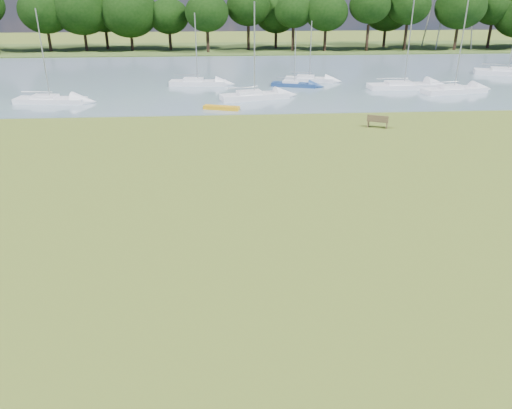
{
  "coord_description": "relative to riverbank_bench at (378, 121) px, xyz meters",
  "views": [
    {
      "loc": [
        -0.36,
        -21.93,
        10.62
      ],
      "look_at": [
        1.07,
        -2.0,
        1.81
      ],
      "focal_mm": 35.0,
      "sensor_mm": 36.0,
      "label": 1
    }
  ],
  "objects": [
    {
      "name": "far_bank",
      "position": [
        -12.3,
        55.16,
        -0.52
      ],
      "size": [
        220.0,
        20.0,
        0.4
      ],
      "primitive_type": "cube",
      "color": "#4C6626",
      "rests_on": "ground"
    },
    {
      "name": "sailboat_6",
      "position": [
        -29.33,
        11.34,
        -0.04
      ],
      "size": [
        7.01,
        2.78,
        8.65
      ],
      "rotation": [
        0.0,
        0.0,
        -0.13
      ],
      "color": "white",
      "rests_on": "river"
    },
    {
      "name": "sailboat_5",
      "position": [
        -2.02,
        21.12,
        -0.05
      ],
      "size": [
        5.94,
        3.03,
        6.84
      ],
      "rotation": [
        0.0,
        0.0,
        -0.26
      ],
      "color": "white",
      "rests_on": "river"
    },
    {
      "name": "sailboat_0",
      "position": [
        12.26,
        13.24,
        0.03
      ],
      "size": [
        7.34,
        3.44,
        9.23
      ],
      "rotation": [
        0.0,
        0.0,
        0.21
      ],
      "color": "white",
      "rests_on": "river"
    },
    {
      "name": "sailboat_3",
      "position": [
        -15.25,
        19.64,
        0.01
      ],
      "size": [
        6.52,
        2.36,
        7.82
      ],
      "rotation": [
        0.0,
        0.0,
        -0.09
      ],
      "color": "white",
      "rests_on": "river"
    },
    {
      "name": "kayak",
      "position": [
        -12.56,
        7.16,
        -0.31
      ],
      "size": [
        3.44,
        1.8,
        0.34
      ],
      "primitive_type": "cube",
      "rotation": [
        0.0,
        0.0,
        -0.32
      ],
      "color": "orange",
      "rests_on": "river"
    },
    {
      "name": "sailboat_1",
      "position": [
        7.74,
        16.03,
        -0.01
      ],
      "size": [
        8.06,
        2.54,
        9.29
      ],
      "rotation": [
        0.0,
        0.0,
        0.04
      ],
      "color": "white",
      "rests_on": "river"
    },
    {
      "name": "sailboat_9",
      "position": [
        24.18,
        24.13,
        0.05
      ],
      "size": [
        8.23,
        4.98,
        9.76
      ],
      "rotation": [
        0.0,
        0.0,
        -0.37
      ],
      "color": "white",
      "rests_on": "river"
    },
    {
      "name": "sailboat_2",
      "position": [
        -9.26,
        11.58,
        0.04
      ],
      "size": [
        7.13,
        3.47,
        9.19
      ],
      "rotation": [
        0.0,
        0.0,
        0.24
      ],
      "color": "white",
      "rests_on": "river"
    },
    {
      "name": "sailboat_8",
      "position": [
        -4.27,
        18.06,
        -0.09
      ],
      "size": [
        5.28,
        2.96,
        6.01
      ],
      "rotation": [
        0.0,
        0.0,
        -0.32
      ],
      "color": "navy",
      "rests_on": "river"
    },
    {
      "name": "tree_line",
      "position": [
        -3.96,
        51.16,
        5.99
      ],
      "size": [
        159.07,
        9.09,
        11.0
      ],
      "color": "black",
      "rests_on": "far_bank"
    },
    {
      "name": "riverbank_bench",
      "position": [
        0.0,
        0.0,
        0.0
      ],
      "size": [
        1.75,
        1.16,
        1.04
      ],
      "rotation": [
        0.0,
        0.0,
        -0.43
      ],
      "color": "brown",
      "rests_on": "ground"
    },
    {
      "name": "ground",
      "position": [
        -12.3,
        -16.84,
        -0.52
      ],
      "size": [
        220.0,
        220.0,
        0.0
      ],
      "primitive_type": "plane",
      "color": "olive"
    },
    {
      "name": "river",
      "position": [
        -12.3,
        25.16,
        -0.52
      ],
      "size": [
        220.0,
        40.0,
        0.1
      ],
      "primitive_type": "cube",
      "color": "gray",
      "rests_on": "ground"
    }
  ]
}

